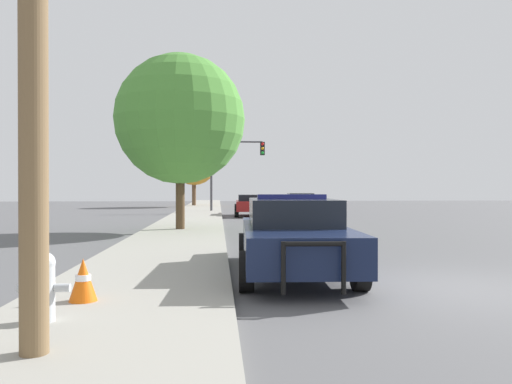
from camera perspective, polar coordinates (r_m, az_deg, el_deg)
name	(u,v)px	position (r m, az deg, el deg)	size (l,w,h in m)	color
ground_plane	(450,289)	(8.96, 21.28, -10.24)	(110.00, 110.00, 0.00)	#565659
sidewalk_left	(136,289)	(8.20, -13.52, -10.77)	(3.00, 110.00, 0.13)	#99968C
police_car	(293,234)	(9.66, 4.22, -4.85)	(2.23, 5.21, 1.54)	#141E3D
fire_hydrant	(44,284)	(6.29, -23.08, -9.70)	(0.59, 0.26, 0.80)	#B7BCC1
traffic_light	(234,160)	(33.84, -2.59, 3.66)	(3.70, 0.35, 4.81)	#424247
car_background_oncoming	(301,202)	(33.14, 5.11, -1.19)	(2.19, 4.02, 1.31)	#333856
car_background_midblock	(251,204)	(29.30, -0.53, -1.42)	(2.09, 4.16, 1.27)	maroon
tree_sidewalk_near	(180,119)	(18.99, -8.67, 8.21)	(4.84, 4.84, 6.52)	#4C3823
tree_sidewalk_far	(194,162)	(44.30, -7.10, 3.39)	(4.05, 4.05, 5.83)	brown
traffic_cone	(83,280)	(7.23, -19.15, -9.44)	(0.38, 0.38, 0.58)	orange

